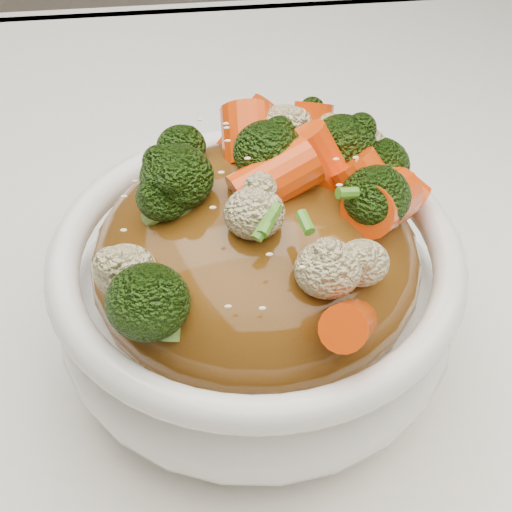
{
  "coord_description": "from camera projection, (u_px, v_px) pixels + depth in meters",
  "views": [
    {
      "loc": [
        -0.07,
        -0.32,
        1.11
      ],
      "look_at": [
        -0.04,
        -0.03,
        0.82
      ],
      "focal_mm": 55.0,
      "sensor_mm": 36.0,
      "label": 1
    }
  ],
  "objects": [
    {
      "name": "cauliflower",
      "position": [
        256.0,
        170.0,
        0.37
      ],
      "size": [
        0.19,
        0.19,
        0.04
      ],
      "primitive_type": null,
      "rotation": [
        0.0,
        0.0,
        0.09
      ],
      "color": "beige",
      "rests_on": "sauce_base"
    },
    {
      "name": "bowl",
      "position": [
        256.0,
        298.0,
        0.43
      ],
      "size": [
        0.23,
        0.23,
        0.08
      ],
      "primitive_type": null,
      "rotation": [
        0.0,
        0.0,
        0.09
      ],
      "color": "white",
      "rests_on": "tablecloth"
    },
    {
      "name": "carrots",
      "position": [
        256.0,
        165.0,
        0.37
      ],
      "size": [
        0.19,
        0.19,
        0.05
      ],
      "primitive_type": null,
      "rotation": [
        0.0,
        0.0,
        0.09
      ],
      "color": "#E54207",
      "rests_on": "sauce_base"
    },
    {
      "name": "tablecloth",
      "position": [
        310.0,
        323.0,
        0.5
      ],
      "size": [
        1.2,
        0.8,
        0.04
      ],
      "primitive_type": "cube",
      "color": "white",
      "rests_on": "dining_table"
    },
    {
      "name": "scallions",
      "position": [
        256.0,
        163.0,
        0.37
      ],
      "size": [
        0.14,
        0.14,
        0.02
      ],
      "primitive_type": null,
      "rotation": [
        0.0,
        0.0,
        0.09
      ],
      "color": "#407F1D",
      "rests_on": "sauce_base"
    },
    {
      "name": "sauce_base",
      "position": [
        256.0,
        260.0,
        0.41
      ],
      "size": [
        0.19,
        0.19,
        0.09
      ],
      "primitive_type": "ellipsoid",
      "rotation": [
        0.0,
        0.0,
        0.09
      ],
      "color": "#5C360F",
      "rests_on": "bowl"
    },
    {
      "name": "broccoli",
      "position": [
        256.0,
        167.0,
        0.37
      ],
      "size": [
        0.19,
        0.19,
        0.04
      ],
      "primitive_type": null,
      "rotation": [
        0.0,
        0.0,
        0.09
      ],
      "color": "black",
      "rests_on": "sauce_base"
    },
    {
      "name": "sesame_seeds",
      "position": [
        256.0,
        163.0,
        0.37
      ],
      "size": [
        0.17,
        0.17,
        0.01
      ],
      "primitive_type": null,
      "rotation": [
        0.0,
        0.0,
        0.09
      ],
      "color": "beige",
      "rests_on": "sauce_base"
    }
  ]
}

